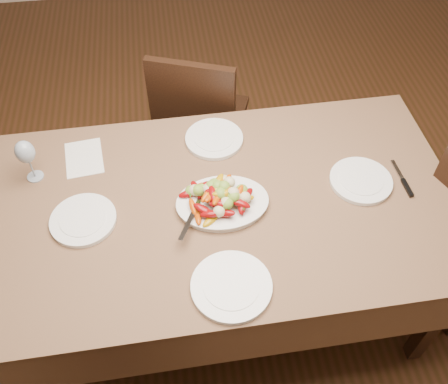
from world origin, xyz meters
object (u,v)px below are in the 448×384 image
Objects in this scene: serving_platter at (222,204)px; plate_left at (83,220)px; chair_far at (203,117)px; plate_far at (214,139)px; plate_near at (231,286)px; plate_right at (361,181)px; dining_table at (224,256)px; wine_glass at (28,159)px.

serving_platter is 1.38× the size of plate_left.
chair_far reaches higher than serving_platter.
plate_far is 0.90× the size of plate_near.
plate_right is 0.90× the size of plate_near.
dining_table is 1.94× the size of chair_far.
plate_near is (-0.02, -0.36, -0.00)m from serving_platter.
wine_glass is at bearing 128.48° from plate_left.
plate_far is at bearing 89.14° from dining_table.
dining_table is 0.83m from chair_far.
serving_platter is at bearing -175.55° from plate_right.
wine_glass is at bearing -171.49° from plate_far.
plate_right and plate_near have the same top height.
dining_table is 7.40× the size of plate_right.
plate_left is at bearing -177.59° from plate_right.
serving_platter is at bearing -115.89° from dining_table.
serving_platter is at bearing -19.10° from wine_glass.
dining_table is 5.37× the size of serving_platter.
plate_near is at bearing -34.82° from plate_left.
serving_platter is (-0.01, -0.84, 0.30)m from chair_far.
wine_glass is (-0.74, 0.24, 0.48)m from dining_table.
plate_near is at bearing -40.55° from wine_glass.
wine_glass reaches higher than plate_near.
plate_left is 0.62m from plate_near.
plate_right is (0.56, -0.80, 0.29)m from chair_far.
plate_near is at bearing -92.53° from plate_far.
plate_far is (0.01, 0.36, -0.00)m from serving_platter.
plate_far is at bearing 87.86° from serving_platter.
plate_left is (-0.54, -0.02, 0.39)m from dining_table.
plate_left and plate_near have the same top height.
serving_platter is (-0.01, -0.02, 0.39)m from dining_table.
plate_far is (0.00, -0.48, 0.29)m from chair_far.
wine_glass is at bearing 162.31° from dining_table.
dining_table is 0.52m from plate_far.
dining_table is 0.91m from wine_glass.
plate_near is (0.51, -0.35, 0.00)m from plate_left.
plate_right is at bearing 2.41° from plate_left.
serving_platter is 0.57m from plate_right.
wine_glass reaches higher than plate_right.
wine_glass reaches higher than chair_far.
chair_far is (0.00, 0.82, 0.10)m from dining_table.
serving_platter is 1.67× the size of wine_glass.
dining_table is at bearing 2.06° from plate_left.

